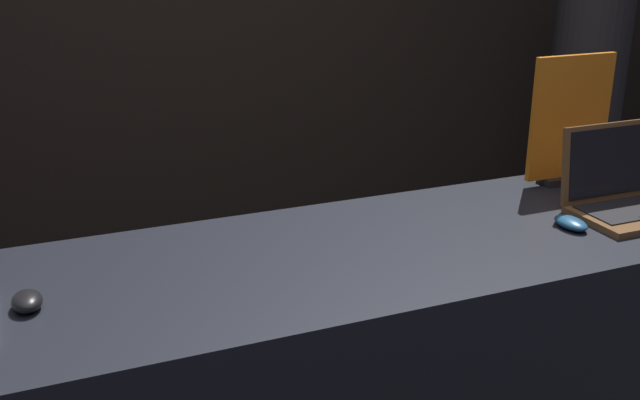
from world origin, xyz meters
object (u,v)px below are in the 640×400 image
Objects in this scene: mouse_front at (27,301)px; promo_stand_back at (569,123)px; mouse_back at (571,223)px; laptop_back at (630,192)px; person_bystander at (582,120)px.

mouse_front is 0.23× the size of promo_stand_back.
mouse_front is 0.83× the size of mouse_back.
laptop_back is 1.28m from person_bystander.
mouse_front is 1.67m from laptop_back.
person_bystander is at bearing 22.93° from mouse_front.
mouse_front is 0.06× the size of person_bystander.
laptop_back reaches higher than mouse_back.
person_bystander is (0.73, 0.75, -0.23)m from promo_stand_back.
mouse_back is 0.45m from promo_stand_back.
mouse_front is 2.61m from person_bystander.
mouse_front is at bearing 177.14° from mouse_back.
mouse_back is at bearing -2.86° from mouse_front.
person_bystander reaches higher than mouse_front.
mouse_back is 1.46m from person_bystander.
promo_stand_back is (1.67, 0.26, 0.18)m from mouse_front.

